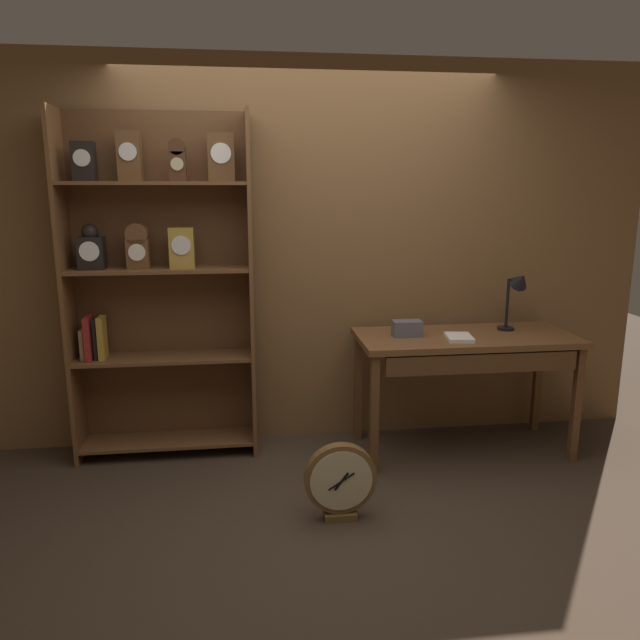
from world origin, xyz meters
name	(u,v)px	position (x,y,z in m)	size (l,w,h in m)	color
ground_plane	(336,526)	(0.00, 0.00, 0.00)	(10.00, 10.00, 0.00)	#3D2D21
back_wood_panel	(309,256)	(0.00, 1.26, 1.30)	(4.80, 0.05, 2.60)	brown
bookshelf	(157,279)	(-1.01, 1.08, 1.18)	(1.17, 0.31, 2.23)	brown
workbench	(467,349)	(0.99, 0.82, 0.72)	(1.43, 0.63, 0.81)	brown
desk_lamp	(518,288)	(1.36, 0.91, 1.10)	(0.18, 0.19, 0.43)	black
toolbox_small	(407,328)	(0.60, 0.87, 0.86)	(0.19, 0.11, 0.10)	#595960
open_repair_manual	(459,337)	(0.90, 0.74, 0.82)	(0.16, 0.22, 0.03)	silver
round_clock_large	(340,481)	(0.03, 0.08, 0.22)	(0.39, 0.11, 0.43)	brown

